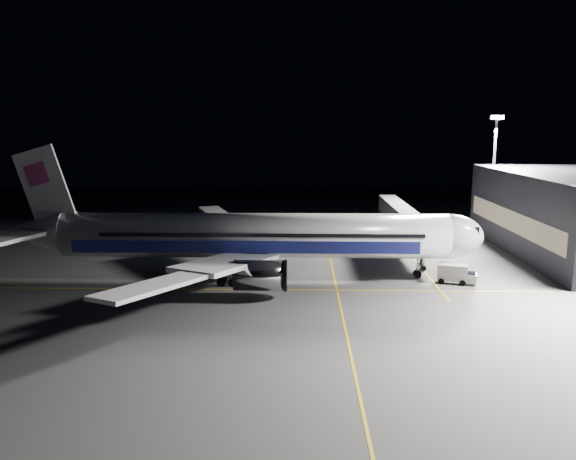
# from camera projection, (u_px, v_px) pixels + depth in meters

# --- Properties ---
(ground) EXTENTS (200.00, 200.00, 0.00)m
(ground) POSITION_uv_depth(u_px,v_px,m) (255.00, 276.00, 71.29)
(ground) COLOR #4C4C4F
(ground) RESTS_ON ground
(guide_line_main) EXTENTS (0.25, 80.00, 0.01)m
(guide_line_main) POSITION_uv_depth(u_px,v_px,m) (334.00, 277.00, 71.05)
(guide_line_main) COLOR gold
(guide_line_main) RESTS_ON ground
(guide_line_cross) EXTENTS (70.00, 0.25, 0.01)m
(guide_line_cross) POSITION_uv_depth(u_px,v_px,m) (251.00, 290.00, 65.39)
(guide_line_cross) COLOR gold
(guide_line_cross) RESTS_ON ground
(guide_line_side) EXTENTS (0.25, 40.00, 0.01)m
(guide_line_side) POSITION_uv_depth(u_px,v_px,m) (414.00, 259.00, 80.60)
(guide_line_side) COLOR gold
(guide_line_side) RESTS_ON ground
(airliner) EXTENTS (61.48, 54.22, 16.64)m
(airliner) POSITION_uv_depth(u_px,v_px,m) (246.00, 236.00, 70.38)
(airliner) COLOR silver
(airliner) RESTS_ON ground
(terminal) EXTENTS (18.12, 40.00, 12.00)m
(terminal) POSITION_uv_depth(u_px,v_px,m) (573.00, 214.00, 82.87)
(terminal) COLOR black
(terminal) RESTS_ON ground
(jet_bridge) EXTENTS (3.60, 34.40, 6.30)m
(jet_bridge) POSITION_uv_depth(u_px,v_px,m) (405.00, 218.00, 87.68)
(jet_bridge) COLOR #B2B2B7
(jet_bridge) RESTS_ON ground
(floodlight_mast_north) EXTENTS (2.40, 0.68, 20.70)m
(floodlight_mast_north) POSITION_uv_depth(u_px,v_px,m) (494.00, 163.00, 99.53)
(floodlight_mast_north) COLOR #59595E
(floodlight_mast_north) RESTS_ON ground
(service_truck) EXTENTS (4.89, 3.06, 2.34)m
(service_truck) POSITION_uv_depth(u_px,v_px,m) (456.00, 273.00, 67.80)
(service_truck) COLOR silver
(service_truck) RESTS_ON ground
(baggage_tug) EXTENTS (2.60, 2.23, 1.69)m
(baggage_tug) POSITION_uv_depth(u_px,v_px,m) (260.00, 237.00, 92.79)
(baggage_tug) COLOR black
(baggage_tug) RESTS_ON ground
(safety_cone_a) EXTENTS (0.41, 0.41, 0.62)m
(safety_cone_a) POSITION_uv_depth(u_px,v_px,m) (278.00, 258.00, 79.85)
(safety_cone_a) COLOR orange
(safety_cone_a) RESTS_ON ground
(safety_cone_b) EXTENTS (0.36, 0.36, 0.54)m
(safety_cone_b) POSITION_uv_depth(u_px,v_px,m) (302.00, 253.00, 83.05)
(safety_cone_b) COLOR orange
(safety_cone_b) RESTS_ON ground
(safety_cone_c) EXTENTS (0.34, 0.34, 0.51)m
(safety_cone_c) POSITION_uv_depth(u_px,v_px,m) (290.00, 250.00, 84.91)
(safety_cone_c) COLOR orange
(safety_cone_c) RESTS_ON ground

